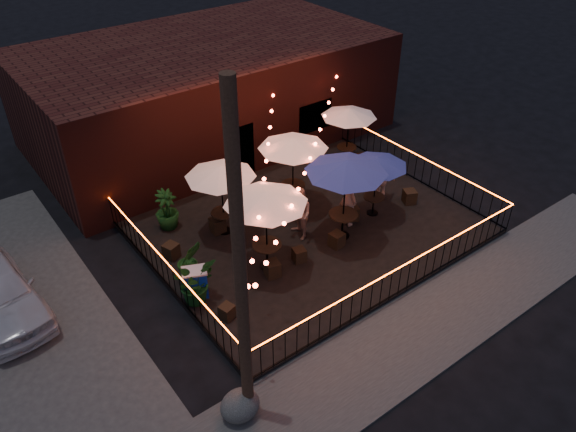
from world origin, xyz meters
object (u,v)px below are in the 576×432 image
(cafe_table_2, at_px, (346,167))
(boulder, at_px, (240,405))
(cafe_table_4, at_px, (378,162))
(utility_pole, at_px, (241,280))
(cooler, at_px, (195,283))
(cafe_table_0, at_px, (266,199))
(cafe_table_1, at_px, (220,172))
(cafe_table_5, at_px, (349,113))
(cafe_table_3, at_px, (293,144))

(cafe_table_2, height_order, boulder, cafe_table_2)
(cafe_table_4, distance_m, boulder, 8.92)
(utility_pole, height_order, cooler, utility_pole)
(cafe_table_0, bearing_deg, cafe_table_4, 1.59)
(cafe_table_0, xyz_separation_m, cooler, (-2.30, 0.16, -1.94))
(cafe_table_0, distance_m, cooler, 3.01)
(utility_pole, height_order, cafe_table_1, utility_pole)
(cafe_table_5, bearing_deg, cafe_table_2, -133.26)
(cafe_table_0, relative_size, cooler, 3.34)
(utility_pole, xyz_separation_m, cafe_table_1, (3.10, 6.06, -1.64))
(boulder, bearing_deg, cafe_table_1, 61.23)
(cafe_table_1, bearing_deg, boulder, -118.77)
(cafe_table_0, bearing_deg, boulder, -132.09)
(cafe_table_0, bearing_deg, cafe_table_1, 92.53)
(utility_pole, distance_m, cooler, 5.30)
(utility_pole, height_order, cafe_table_5, utility_pole)
(utility_pole, distance_m, cafe_table_3, 8.49)
(cafe_table_3, height_order, cafe_table_5, cafe_table_3)
(cafe_table_2, relative_size, cafe_table_5, 1.21)
(cafe_table_1, xyz_separation_m, cafe_table_5, (6.10, 0.98, -0.11))
(cafe_table_2, height_order, cooler, cafe_table_2)
(cafe_table_2, bearing_deg, cafe_table_1, 139.22)
(cafe_table_3, height_order, cafe_table_4, cafe_table_3)
(cafe_table_5, bearing_deg, cafe_table_1, -170.86)
(cafe_table_2, relative_size, cooler, 3.08)
(cafe_table_3, bearing_deg, cooler, -157.63)
(cafe_table_0, bearing_deg, cafe_table_2, -4.53)
(cafe_table_2, bearing_deg, cafe_table_4, 11.51)
(cafe_table_3, xyz_separation_m, boulder, (-6.01, -5.95, -2.13))
(cafe_table_1, height_order, cafe_table_3, cafe_table_3)
(cafe_table_1, xyz_separation_m, cooler, (-2.20, -2.08, -1.75))
(utility_pole, relative_size, cooler, 8.89)
(cafe_table_1, distance_m, cafe_table_2, 3.79)
(cafe_table_5, bearing_deg, cooler, -159.74)
(cafe_table_5, relative_size, boulder, 2.52)
(utility_pole, height_order, cafe_table_4, utility_pole)
(cafe_table_0, relative_size, cafe_table_5, 1.31)
(cafe_table_0, xyz_separation_m, boulder, (-3.40, -3.76, -2.19))
(cafe_table_0, relative_size, cafe_table_4, 1.17)
(cafe_table_0, xyz_separation_m, cafe_table_2, (2.76, -0.22, 0.13))
(cooler, bearing_deg, cafe_table_4, 23.95)
(cafe_table_2, bearing_deg, cafe_table_3, 93.35)
(cafe_table_0, height_order, cafe_table_2, cafe_table_2)
(cafe_table_2, xyz_separation_m, cafe_table_5, (3.24, 3.44, -0.44))
(utility_pole, relative_size, cafe_table_1, 3.21)
(utility_pole, height_order, cafe_table_0, utility_pole)
(cafe_table_5, distance_m, cooler, 9.00)
(cafe_table_3, bearing_deg, utility_pole, -134.14)
(cafe_table_1, xyz_separation_m, cafe_table_4, (4.53, -2.12, -0.23))
(cafe_table_0, xyz_separation_m, cafe_table_5, (6.00, 3.23, -0.30))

